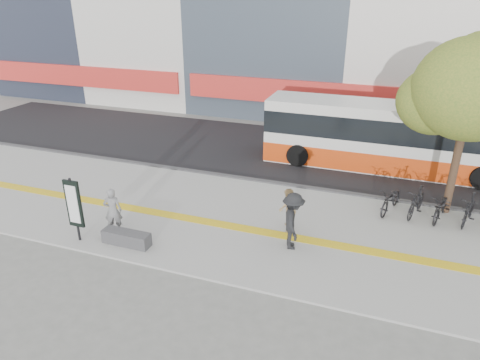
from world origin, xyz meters
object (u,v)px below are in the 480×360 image
(street_tree, at_px, (470,91))
(bench, at_px, (126,238))
(bus, at_px, (388,139))
(seated_woman, at_px, (113,211))
(signboard, at_px, (74,205))
(pedestrian_dark, at_px, (293,221))
(pedestrian_tan, at_px, (288,210))

(street_tree, bearing_deg, bench, -148.38)
(bench, height_order, bus, bus)
(bus, bearing_deg, seated_woman, -132.05)
(street_tree, bearing_deg, signboard, -150.93)
(seated_woman, distance_m, pedestrian_dark, 5.92)
(bench, height_order, pedestrian_dark, pedestrian_dark)
(pedestrian_dark, bearing_deg, pedestrian_tan, 4.04)
(street_tree, bearing_deg, seated_woman, -152.59)
(bus, height_order, seated_woman, bus)
(pedestrian_tan, bearing_deg, seated_woman, -83.16)
(bus, distance_m, seated_woman, 12.36)
(street_tree, height_order, pedestrian_dark, street_tree)
(street_tree, distance_m, pedestrian_dark, 7.36)
(bench, bearing_deg, seated_woman, 146.28)
(signboard, height_order, pedestrian_dark, signboard)
(bench, bearing_deg, street_tree, 31.62)
(pedestrian_tan, height_order, pedestrian_dark, pedestrian_dark)
(signboard, distance_m, pedestrian_tan, 6.89)
(signboard, bearing_deg, bench, 10.81)
(signboard, bearing_deg, pedestrian_tan, 25.03)
(signboard, bearing_deg, street_tree, 29.07)
(bench, xyz_separation_m, pedestrian_dark, (5.02, 1.63, 0.71))
(street_tree, distance_m, seated_woman, 12.46)
(seated_woman, height_order, pedestrian_dark, pedestrian_dark)
(seated_woman, bearing_deg, street_tree, -177.68)
(bench, height_order, signboard, signboard)
(bench, xyz_separation_m, seated_woman, (-0.80, 0.53, 0.58))
(bench, xyz_separation_m, signboard, (-1.60, -0.31, 1.06))
(bench, bearing_deg, pedestrian_tan, 29.36)
(bench, relative_size, bus, 0.15)
(street_tree, bearing_deg, bus, 122.14)
(bench, relative_size, pedestrian_dark, 0.86)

